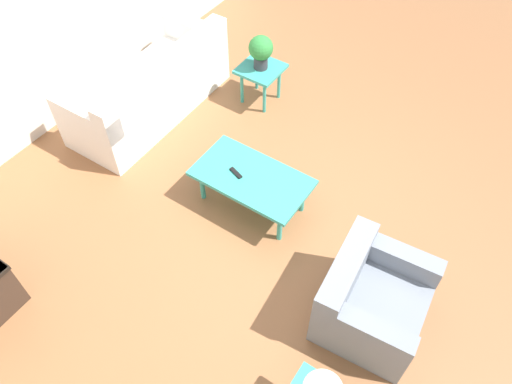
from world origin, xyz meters
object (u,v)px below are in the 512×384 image
side_table_plant (261,73)px  potted_plant (261,50)px  armchair (370,300)px  sofa (152,90)px  coffee_table (252,179)px

side_table_plant → potted_plant: size_ratio=1.18×
armchair → sofa: bearing=67.7°
coffee_table → side_table_plant: (0.83, -1.42, 0.03)m
potted_plant → armchair: bearing=141.0°
sofa → side_table_plant: 1.29m
sofa → armchair: size_ratio=2.16×
armchair → coffee_table: bearing=67.2°
armchair → side_table_plant: (2.35, -1.90, 0.11)m
sofa → coffee_table: (-1.77, 0.54, 0.05)m
coffee_table → side_table_plant: side_table_plant is taller
sofa → armchair: bearing=71.9°
potted_plant → side_table_plant: bearing=135.0°
coffee_table → side_table_plant: bearing=-59.6°
sofa → potted_plant: (-0.94, -0.88, 0.40)m
armchair → potted_plant: size_ratio=2.33×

